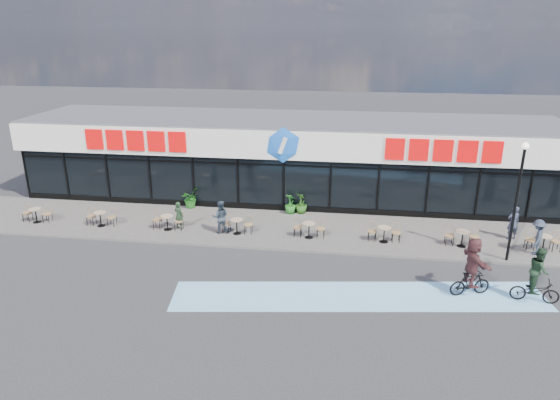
% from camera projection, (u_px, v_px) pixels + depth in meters
% --- Properties ---
extents(ground, '(120.00, 120.00, 0.00)m').
position_uv_depth(ground, '(261.00, 271.00, 20.74)').
color(ground, '#28282B').
rests_on(ground, ground).
extents(sidewalk, '(44.00, 5.00, 0.10)m').
position_uv_depth(sidewalk, '(277.00, 228.00, 24.92)').
color(sidewalk, '#5F5954').
rests_on(sidewalk, ground).
extents(bike_lane, '(14.17, 4.13, 0.01)m').
position_uv_depth(bike_lane, '(358.00, 296.00, 18.80)').
color(bike_lane, '#73AED9').
rests_on(bike_lane, ground).
extents(building, '(30.60, 6.57, 4.75)m').
position_uv_depth(building, '(290.00, 157.00, 29.23)').
color(building, black).
rests_on(building, ground).
extents(lamp_post, '(0.28, 0.28, 5.17)m').
position_uv_depth(lamp_post, '(518.00, 192.00, 20.46)').
color(lamp_post, black).
rests_on(lamp_post, sidewalk).
extents(bistro_set_0, '(1.54, 0.62, 0.90)m').
position_uv_depth(bistro_set_0, '(37.00, 213.00, 25.51)').
color(bistro_set_0, '#A08466').
rests_on(bistro_set_0, sidewalk).
extents(bistro_set_1, '(1.54, 0.62, 0.90)m').
position_uv_depth(bistro_set_1, '(101.00, 217.00, 25.05)').
color(bistro_set_1, '#A08466').
rests_on(bistro_set_1, sidewalk).
extents(bistro_set_2, '(1.54, 0.62, 0.90)m').
position_uv_depth(bistro_set_2, '(168.00, 220.00, 24.59)').
color(bistro_set_2, '#A08466').
rests_on(bistro_set_2, sidewalk).
extents(bistro_set_3, '(1.54, 0.62, 0.90)m').
position_uv_depth(bistro_set_3, '(237.00, 224.00, 24.12)').
color(bistro_set_3, '#A08466').
rests_on(bistro_set_3, sidewalk).
extents(bistro_set_4, '(1.54, 0.62, 0.90)m').
position_uv_depth(bistro_set_4, '(309.00, 228.00, 23.66)').
color(bistro_set_4, '#A08466').
rests_on(bistro_set_4, sidewalk).
extents(bistro_set_5, '(1.54, 0.62, 0.90)m').
position_uv_depth(bistro_set_5, '(384.00, 232.00, 23.20)').
color(bistro_set_5, '#A08466').
rests_on(bistro_set_5, sidewalk).
extents(bistro_set_6, '(1.54, 0.62, 0.90)m').
position_uv_depth(bistro_set_6, '(462.00, 236.00, 22.73)').
color(bistro_set_6, '#A08466').
rests_on(bistro_set_6, sidewalk).
extents(bistro_set_7, '(1.54, 0.62, 0.90)m').
position_uv_depth(bistro_set_7, '(543.00, 241.00, 22.27)').
color(bistro_set_7, '#A08466').
rests_on(bistro_set_7, sidewalk).
extents(potted_plant_left, '(0.87, 1.00, 1.09)m').
position_uv_depth(potted_plant_left, '(190.00, 198.00, 27.49)').
color(potted_plant_left, '#1D5D1A').
rests_on(potted_plant_left, sidewalk).
extents(potted_plant_mid, '(0.88, 0.88, 1.11)m').
position_uv_depth(potted_plant_mid, '(301.00, 203.00, 26.66)').
color(potted_plant_mid, '#255017').
rests_on(potted_plant_mid, sidewalk).
extents(potted_plant_right, '(0.83, 0.83, 1.08)m').
position_uv_depth(potted_plant_right, '(290.00, 204.00, 26.65)').
color(potted_plant_right, '#21671D').
rests_on(potted_plant_right, sidewalk).
extents(patron_left, '(0.61, 0.51, 1.41)m').
position_uv_depth(patron_left, '(179.00, 215.00, 24.54)').
color(patron_left, black).
rests_on(patron_left, sidewalk).
extents(patron_right, '(0.93, 0.80, 1.64)m').
position_uv_depth(patron_right, '(220.00, 217.00, 24.03)').
color(patron_right, '#293440').
rests_on(patron_right, sidewalk).
extents(pedestrian_a, '(0.94, 1.19, 1.61)m').
position_uv_depth(pedestrian_a, '(537.00, 237.00, 21.78)').
color(pedestrian_a, '#28303E').
rests_on(pedestrian_a, sidewalk).
extents(pedestrian_c, '(0.68, 0.55, 1.63)m').
position_uv_depth(pedestrian_c, '(513.00, 223.00, 23.34)').
color(pedestrian_c, '#272B3D').
rests_on(pedestrian_c, sidewalk).
extents(cyclist_a, '(1.67, 1.83, 2.33)m').
position_uv_depth(cyclist_a, '(472.00, 268.00, 18.53)').
color(cyclist_a, black).
rests_on(cyclist_a, ground).
extents(cyclist_b, '(1.76, 0.90, 2.15)m').
position_uv_depth(cyclist_b, '(537.00, 280.00, 18.15)').
color(cyclist_b, black).
rests_on(cyclist_b, ground).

